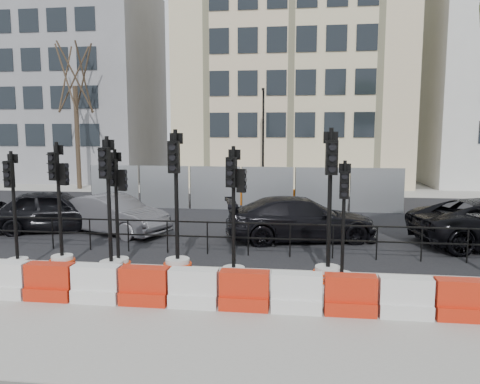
# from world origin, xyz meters

# --- Properties ---
(ground) EXTENTS (120.00, 120.00, 0.00)m
(ground) POSITION_xyz_m (0.00, 0.00, 0.00)
(ground) COLOR #51514C
(ground) RESTS_ON ground
(sidewalk_near) EXTENTS (40.00, 6.00, 0.02)m
(sidewalk_near) POSITION_xyz_m (0.00, -3.00, 0.01)
(sidewalk_near) COLOR gray
(sidewalk_near) RESTS_ON ground
(road) EXTENTS (40.00, 14.00, 0.03)m
(road) POSITION_xyz_m (0.00, 7.00, 0.01)
(road) COLOR black
(road) RESTS_ON ground
(sidewalk_far) EXTENTS (40.00, 4.00, 0.02)m
(sidewalk_far) POSITION_xyz_m (0.00, 16.00, 0.01)
(sidewalk_far) COLOR gray
(sidewalk_far) RESTS_ON ground
(building_grey) EXTENTS (11.00, 9.06, 14.00)m
(building_grey) POSITION_xyz_m (-14.00, 21.99, 7.00)
(building_grey) COLOR gray
(building_grey) RESTS_ON ground
(building_cream) EXTENTS (15.00, 10.06, 18.00)m
(building_cream) POSITION_xyz_m (2.00, 21.99, 9.00)
(building_cream) COLOR beige
(building_cream) RESTS_ON ground
(kerb_railing) EXTENTS (18.00, 0.04, 1.00)m
(kerb_railing) POSITION_xyz_m (0.00, 1.20, 0.69)
(kerb_railing) COLOR black
(kerb_railing) RESTS_ON ground
(heras_fencing) EXTENTS (14.33, 1.72, 2.00)m
(heras_fencing) POSITION_xyz_m (0.57, 9.86, 0.65)
(heras_fencing) COLOR #94979C
(heras_fencing) RESTS_ON ground
(lamp_post_far) EXTENTS (0.12, 0.56, 6.00)m
(lamp_post_far) POSITION_xyz_m (0.50, 14.98, 3.22)
(lamp_post_far) COLOR black
(lamp_post_far) RESTS_ON ground
(tree_bare_far) EXTENTS (2.00, 2.00, 9.00)m
(tree_bare_far) POSITION_xyz_m (-11.00, 15.50, 6.65)
(tree_bare_far) COLOR #473828
(tree_bare_far) RESTS_ON ground
(barrier_row) EXTENTS (14.65, 0.50, 0.80)m
(barrier_row) POSITION_xyz_m (0.00, -2.80, 0.37)
(barrier_row) COLOR red
(barrier_row) RESTS_ON ground
(traffic_signal_a) EXTENTS (0.61, 0.61, 3.11)m
(traffic_signal_a) POSITION_xyz_m (-4.46, -1.14, 0.64)
(traffic_signal_a) COLOR silver
(traffic_signal_a) RESTS_ON ground
(traffic_signal_b) EXTENTS (0.66, 0.66, 3.33)m
(traffic_signal_b) POSITION_xyz_m (-3.43, -0.80, 0.79)
(traffic_signal_b) COLOR silver
(traffic_signal_b) RESTS_ON ground
(traffic_signal_c) EXTENTS (0.69, 0.69, 3.49)m
(traffic_signal_c) POSITION_xyz_m (-1.94, -1.21, 0.72)
(traffic_signal_c) COLOR silver
(traffic_signal_c) RESTS_ON ground
(traffic_signal_d) EXTENTS (0.62, 0.62, 3.16)m
(traffic_signal_d) POSITION_xyz_m (-1.90, -0.80, 0.75)
(traffic_signal_d) COLOR silver
(traffic_signal_d) RESTS_ON ground
(traffic_signal_e) EXTENTS (0.72, 0.72, 3.65)m
(traffic_signal_e) POSITION_xyz_m (-0.36, -0.83, 0.75)
(traffic_signal_e) COLOR silver
(traffic_signal_e) RESTS_ON ground
(traffic_signal_f) EXTENTS (0.64, 0.64, 3.26)m
(traffic_signal_f) POSITION_xyz_m (1.13, -1.24, 0.78)
(traffic_signal_f) COLOR silver
(traffic_signal_f) RESTS_ON ground
(traffic_signal_g) EXTENTS (0.72, 0.72, 3.68)m
(traffic_signal_g) POSITION_xyz_m (3.34, -1.06, 0.76)
(traffic_signal_g) COLOR silver
(traffic_signal_g) RESTS_ON ground
(traffic_signal_h) EXTENTS (0.58, 0.58, 2.95)m
(traffic_signal_h) POSITION_xyz_m (3.65, -1.22, 0.61)
(traffic_signal_h) COLOR silver
(traffic_signal_h) RESTS_ON ground
(car_a) EXTENTS (4.16, 5.44, 1.53)m
(car_a) POSITION_xyz_m (-6.09, 3.69, 0.76)
(car_a) COLOR black
(car_a) RESTS_ON ground
(car_b) EXTENTS (4.29, 5.17, 1.38)m
(car_b) POSITION_xyz_m (-3.85, 3.56, 0.69)
(car_b) COLOR #4B4B50
(car_b) RESTS_ON ground
(car_c) EXTENTS (4.14, 5.85, 1.45)m
(car_c) POSITION_xyz_m (2.71, 3.41, 0.72)
(car_c) COLOR black
(car_c) RESTS_ON ground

